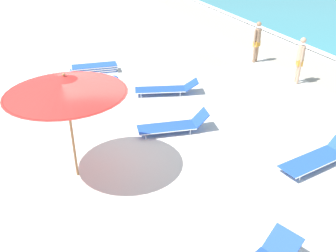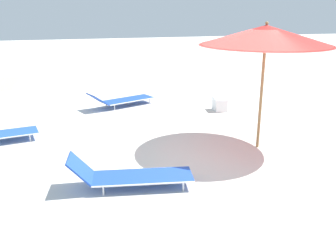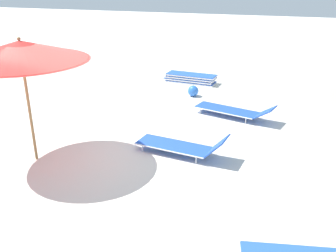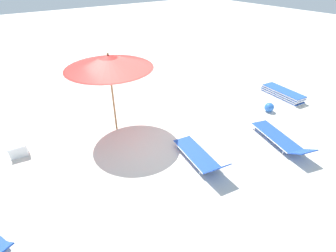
# 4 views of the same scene
# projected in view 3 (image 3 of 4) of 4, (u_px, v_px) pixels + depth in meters

# --- Properties ---
(ground_plane) EXTENTS (60.00, 60.00, 0.16)m
(ground_plane) POSITION_uv_depth(u_px,v_px,m) (95.00, 160.00, 8.34)
(ground_plane) COLOR silver
(beach_umbrella) EXTENTS (2.69, 2.69, 2.65)m
(beach_umbrella) POSITION_uv_depth(u_px,v_px,m) (21.00, 51.00, 7.30)
(beach_umbrella) COLOR #9E7547
(beach_umbrella) RESTS_ON ground_plane
(lounger_stack) EXTENTS (0.80, 1.96, 0.32)m
(lounger_stack) POSITION_uv_depth(u_px,v_px,m) (191.00, 78.00, 13.75)
(lounger_stack) COLOR blue
(lounger_stack) RESTS_ON ground_plane
(sun_lounger_under_umbrella) EXTENTS (1.19, 2.33, 0.49)m
(sun_lounger_under_umbrella) POSITION_uv_depth(u_px,v_px,m) (234.00, 110.00, 10.48)
(sun_lounger_under_umbrella) COLOR blue
(sun_lounger_under_umbrella) RESTS_ON ground_plane
(sun_lounger_near_water_right) EXTENTS (0.90, 2.14, 0.59)m
(sun_lounger_near_water_right) POSITION_uv_depth(u_px,v_px,m) (182.00, 146.00, 8.34)
(sun_lounger_near_water_right) COLOR blue
(sun_lounger_near_water_right) RESTS_ON ground_plane
(beach_ball) EXTENTS (0.36, 0.36, 0.36)m
(beach_ball) POSITION_uv_depth(u_px,v_px,m) (193.00, 91.00, 12.26)
(beach_ball) COLOR blue
(beach_ball) RESTS_ON ground_plane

